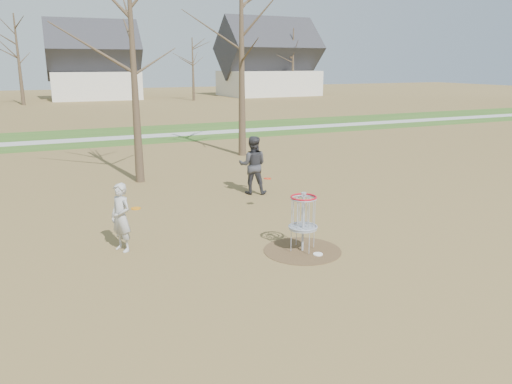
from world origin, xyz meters
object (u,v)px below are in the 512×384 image
(player_standing, at_px, (121,217))
(player_throwing, at_px, (253,165))
(disc_golf_basket, at_px, (303,213))
(disc_grounded, at_px, (318,254))

(player_standing, distance_m, player_throwing, 6.00)
(player_standing, bearing_deg, disc_golf_basket, 36.50)
(player_standing, relative_size, disc_golf_basket, 1.18)
(player_standing, height_order, disc_golf_basket, player_standing)
(disc_grounded, bearing_deg, player_standing, 152.14)
(player_standing, xyz_separation_m, disc_golf_basket, (3.77, -1.72, 0.12))
(disc_grounded, bearing_deg, player_throwing, 81.16)
(player_throwing, height_order, disc_grounded, player_throwing)
(player_throwing, xyz_separation_m, disc_grounded, (-0.88, -5.64, -0.94))
(disc_golf_basket, bearing_deg, disc_grounded, -62.68)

